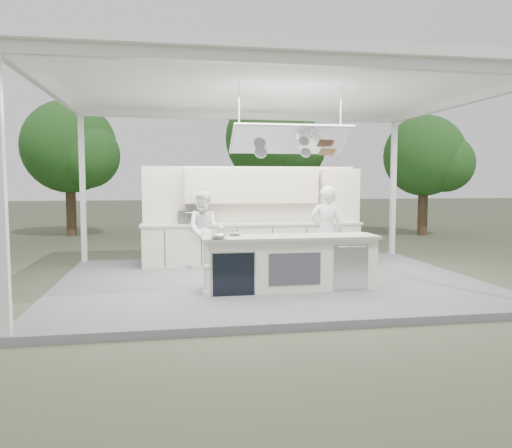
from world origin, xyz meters
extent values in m
plane|color=#424A33|center=(0.00, 0.00, 0.00)|extent=(90.00, 90.00, 0.00)
cube|color=#5B5C60|center=(0.00, 0.00, 0.06)|extent=(8.00, 6.00, 0.12)
cube|color=white|center=(3.90, 2.90, 1.85)|extent=(0.12, 0.12, 3.70)
cube|color=white|center=(-3.90, 2.90, 1.85)|extent=(0.12, 0.12, 3.70)
cube|color=white|center=(-3.90, -2.90, 1.85)|extent=(0.12, 0.12, 3.70)
cube|color=white|center=(0.00, 0.00, 3.78)|extent=(8.20, 6.20, 0.16)
cube|color=white|center=(0.00, -2.90, 3.62)|extent=(8.00, 0.12, 0.16)
cube|color=white|center=(0.00, 2.90, 3.62)|extent=(8.00, 0.12, 0.16)
cube|color=white|center=(-3.90, 0.00, 3.62)|extent=(0.12, 6.00, 0.16)
cube|color=white|center=(3.90, 0.00, 3.62)|extent=(0.12, 6.00, 0.16)
cube|color=white|center=(0.20, -0.90, 2.75)|extent=(2.00, 0.71, 0.43)
cube|color=white|center=(0.20, -0.90, 2.75)|extent=(2.06, 0.76, 0.46)
cylinder|color=white|center=(-0.70, -0.90, 3.23)|extent=(0.02, 0.02, 0.95)
cylinder|color=white|center=(1.10, -0.90, 3.23)|extent=(0.02, 0.02, 0.95)
cylinder|color=silver|center=(-0.30, -0.75, 2.53)|extent=(0.22, 0.14, 0.21)
cylinder|color=silver|center=(0.50, -0.80, 2.53)|extent=(0.18, 0.12, 0.18)
cube|color=olive|center=(0.90, -0.78, 2.55)|extent=(0.28, 0.18, 0.12)
cube|color=beige|center=(0.20, -0.90, 0.57)|extent=(3.00, 0.70, 0.90)
cube|color=beige|center=(0.20, -0.90, 1.04)|extent=(3.10, 0.78, 0.05)
cylinder|color=beige|center=(-1.30, -1.25, 0.58)|extent=(0.11, 0.11, 0.92)
cube|color=black|center=(-0.85, -1.25, 0.48)|extent=(0.70, 0.04, 0.72)
cube|color=silver|center=(-0.85, -1.26, 0.48)|extent=(0.74, 0.03, 0.72)
cube|color=#38373D|center=(0.20, -1.26, 0.54)|extent=(0.90, 0.02, 0.55)
cube|color=silver|center=(1.20, -1.26, 0.54)|extent=(0.62, 0.02, 0.78)
cube|color=beige|center=(0.00, 1.90, 0.57)|extent=(5.00, 0.65, 0.90)
cube|color=beige|center=(0.00, 1.90, 1.04)|extent=(5.08, 0.72, 0.05)
cube|color=beige|center=(0.00, 2.20, 1.25)|extent=(5.00, 0.10, 2.25)
cube|color=beige|center=(0.00, 2.07, 1.92)|extent=(3.10, 0.38, 0.80)
cube|color=beige|center=(2.10, 2.02, 1.67)|extent=(0.90, 0.45, 1.30)
cube|color=olive|center=(2.10, 2.02, 1.67)|extent=(0.84, 0.40, 0.03)
cylinder|color=silver|center=(2.00, 1.88, 1.13)|extent=(0.20, 0.20, 0.12)
cylinder|color=black|center=(2.00, 1.88, 1.29)|extent=(0.17, 0.17, 0.20)
cylinder|color=black|center=(2.35, 1.88, 1.12)|extent=(0.16, 0.16, 0.10)
cone|color=black|center=(2.35, 1.88, 1.29)|extent=(0.14, 0.14, 0.24)
cylinder|color=#463523|center=(-5.50, 10.00, 1.05)|extent=(0.36, 0.36, 2.10)
sphere|color=#285C22|center=(-5.50, 10.00, 3.29)|extent=(3.40, 3.40, 3.40)
sphere|color=#285C22|center=(-4.82, 9.49, 2.95)|extent=(2.38, 2.38, 2.38)
cylinder|color=#463523|center=(2.50, 12.00, 1.22)|extent=(0.36, 0.36, 2.45)
sphere|color=#285C22|center=(2.50, 12.00, 3.85)|extent=(4.00, 4.00, 4.00)
sphere|color=#285C22|center=(3.30, 11.40, 3.45)|extent=(2.80, 2.80, 2.80)
cylinder|color=#463523|center=(7.50, 8.00, 0.96)|extent=(0.36, 0.36, 1.92)
sphere|color=#285C22|center=(7.50, 8.00, 2.97)|extent=(3.00, 3.00, 3.00)
sphere|color=#285C22|center=(8.10, 7.55, 2.67)|extent=(2.10, 2.10, 2.10)
imported|color=white|center=(1.20, 0.13, 1.03)|extent=(0.73, 0.55, 1.81)
imported|color=white|center=(-1.12, 1.55, 0.97)|extent=(0.91, 0.76, 1.69)
imported|color=#B9BCC1|center=(-1.46, 2.08, 1.20)|extent=(0.52, 0.38, 0.27)
imported|color=silver|center=(-1.10, -1.15, 1.11)|extent=(0.36, 0.36, 0.07)
imported|color=#B3B6BB|center=(-0.76, -0.65, 1.11)|extent=(0.32, 0.32, 0.08)
camera|label=1|loc=(-1.88, -9.39, 2.03)|focal=35.00mm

